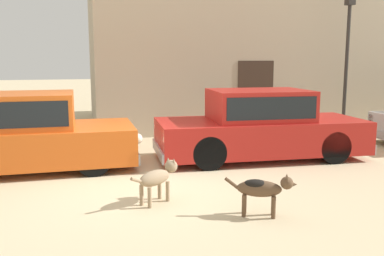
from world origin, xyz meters
name	(u,v)px	position (x,y,z in m)	size (l,w,h in m)	color
ground_plane	(142,182)	(0.00, 0.00, 0.00)	(80.00, 80.00, 0.00)	#CCB78E
parked_sedan_nearest	(26,133)	(-2.05, 1.45, 0.74)	(4.26, 1.83, 1.50)	#D15619
parked_sedan_second	(260,125)	(2.75, 1.21, 0.73)	(4.68, 2.01, 1.49)	#AD1E19
apartment_block	(277,13)	(5.88, 7.00, 3.76)	(12.97, 5.54, 7.52)	tan
stray_dog_spotted	(158,177)	(0.10, -1.08, 0.39)	(0.86, 0.65, 0.63)	#997F60
stray_dog_tan	(262,188)	(1.38, -2.02, 0.39)	(0.93, 0.48, 0.60)	brown
street_lamp	(347,47)	(6.37, 3.46, 2.50)	(0.22, 0.22, 3.91)	#2D2B28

